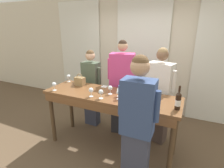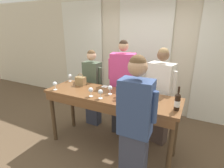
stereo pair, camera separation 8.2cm
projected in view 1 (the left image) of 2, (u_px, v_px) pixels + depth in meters
name	position (u px, v px, depth m)	size (l,w,h in m)	color
ground_plane	(110.00, 147.00, 3.14)	(18.00, 18.00, 0.00)	brown
wall_back	(142.00, 55.00, 4.28)	(12.00, 0.06, 2.80)	beige
curtain_panel_left	(80.00, 53.00, 4.94)	(1.26, 0.03, 2.69)	white
curtain_panel_center	(141.00, 57.00, 4.24)	(1.26, 0.03, 2.69)	white
tasting_bar	(110.00, 102.00, 2.84)	(2.22, 0.70, 1.02)	brown
wine_bottle	(178.00, 101.00, 2.27)	(0.07, 0.07, 0.32)	black
handbag	(80.00, 81.00, 3.21)	(0.18, 0.11, 0.22)	#997A4C
wine_glass_front_left	(91.00, 90.00, 2.69)	(0.07, 0.07, 0.14)	white
wine_glass_front_mid	(140.00, 92.00, 2.63)	(0.07, 0.07, 0.14)	white
wine_glass_front_right	(119.00, 90.00, 2.70)	(0.07, 0.07, 0.14)	white
wine_glass_center_left	(146.00, 88.00, 2.78)	(0.07, 0.07, 0.14)	white
wine_glass_center_mid	(110.00, 88.00, 2.79)	(0.07, 0.07, 0.14)	white
wine_glass_center_right	(69.00, 77.00, 3.43)	(0.07, 0.07, 0.14)	white
wine_glass_back_left	(119.00, 93.00, 2.59)	(0.07, 0.07, 0.14)	white
wine_glass_back_mid	(54.00, 85.00, 2.96)	(0.07, 0.07, 0.14)	white
wine_glass_back_right	(133.00, 86.00, 2.87)	(0.07, 0.07, 0.14)	white
wine_glass_near_host	(146.00, 98.00, 2.40)	(0.07, 0.07, 0.14)	white
wine_glass_by_bottle	(101.00, 92.00, 2.62)	(0.07, 0.07, 0.14)	white
wine_glass_by_handbag	(157.00, 94.00, 2.55)	(0.07, 0.07, 0.14)	white
napkin	(104.00, 87.00, 3.17)	(0.11, 0.11, 0.00)	white
pen	(121.00, 93.00, 2.85)	(0.14, 0.04, 0.01)	#193399
guest_olive_jacket	(91.00, 87.00, 3.65)	(0.46, 0.23, 1.62)	#383D51
guest_pink_top	(122.00, 89.00, 3.35)	(0.56, 0.36, 1.84)	#28282D
guest_cream_sweater	(159.00, 96.00, 3.08)	(0.54, 0.34, 1.74)	#473833
host_pouring	(137.00, 126.00, 2.07)	(0.49, 0.25, 1.78)	#383D51
potted_plant	(83.00, 92.00, 4.97)	(0.32, 0.32, 0.64)	#935B3D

